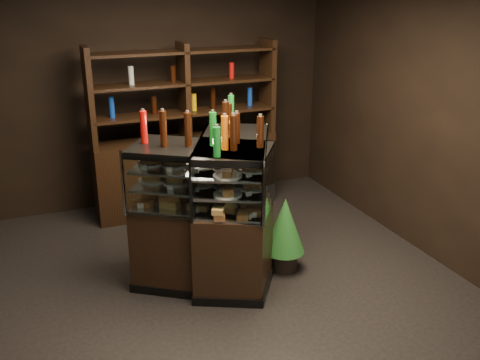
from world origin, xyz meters
name	(u,v)px	position (x,y,z in m)	size (l,w,h in m)	color
ground	(193,303)	(0.00, 0.00, 0.00)	(5.00, 5.00, 0.00)	black
room_shell	(185,79)	(0.00, 0.00, 1.94)	(5.02, 5.02, 3.01)	black
display_case	(218,234)	(0.36, 0.33, 0.45)	(1.53, 1.36, 1.33)	black
food_display	(217,175)	(0.36, 0.32, 1.02)	(1.17, 1.10, 0.41)	#BE8344
bottles_top	(216,127)	(0.36, 0.33, 1.46)	(1.01, 0.96, 0.30)	silver
potted_conifer	(285,224)	(1.00, 0.24, 0.48)	(0.39, 0.39, 0.83)	black
back_shelving	(186,161)	(0.57, 2.05, 0.61)	(2.19, 0.44, 2.00)	black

